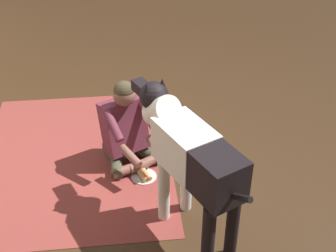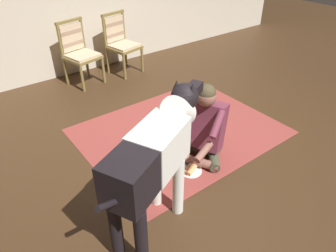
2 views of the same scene
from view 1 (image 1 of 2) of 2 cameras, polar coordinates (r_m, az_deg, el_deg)
name	(u,v)px [view 1 (image 1 of 2)]	position (r m, az deg, el deg)	size (l,w,h in m)	color
ground_plane	(116,154)	(4.69, -6.38, -3.45)	(16.11, 16.11, 0.00)	#3E2917
area_rug	(76,157)	(4.71, -11.26, -3.79)	(2.35, 1.86, 0.01)	brown
person_sitting_on_floor	(126,129)	(4.40, -5.18, -0.41)	(0.74, 0.62, 0.88)	#464834
large_dog	(189,154)	(3.44, 2.60, -3.51)	(1.38, 0.75, 1.14)	white
hot_dog_on_plate	(144,175)	(4.37, -3.00, -6.06)	(0.24, 0.24, 0.06)	silver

